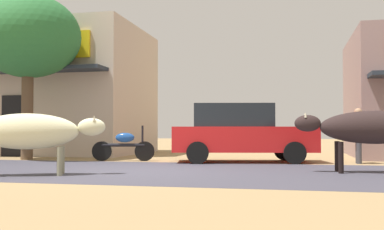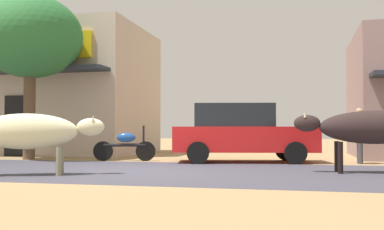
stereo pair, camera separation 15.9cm
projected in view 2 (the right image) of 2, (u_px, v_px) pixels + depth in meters
name	position (u px, v px, depth m)	size (l,w,h in m)	color
ground	(141.00, 171.00, 10.35)	(80.00, 80.00, 0.00)	#A08155
asphalt_road	(141.00, 171.00, 10.35)	(72.00, 5.45, 0.00)	#42404C
storefront_left_cafe	(45.00, 92.00, 18.65)	(8.13, 6.00, 4.84)	#BFAD9B
roadside_tree	(30.00, 37.00, 14.48)	(3.22, 3.22, 5.11)	brown
parked_hatchback_car	(241.00, 132.00, 13.20)	(4.21, 2.38, 1.64)	red
parked_motorcycle	(125.00, 145.00, 13.63)	(1.82, 0.42, 1.04)	black
cow_near_brown	(30.00, 132.00, 9.36)	(2.54, 1.41, 1.24)	beige
cow_far_dark	(371.00, 128.00, 9.79)	(2.89, 0.83, 1.32)	#2D2120
pedestrian_by_shop	(360.00, 131.00, 12.53)	(0.47, 0.61, 1.50)	#3F3F47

